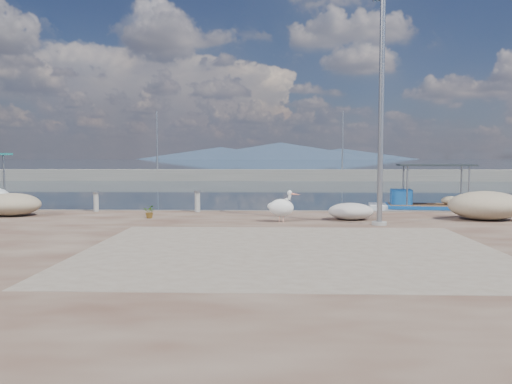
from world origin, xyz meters
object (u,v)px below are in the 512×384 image
at_px(pelican, 282,207).
at_px(lamp_post, 381,114).
at_px(boat_right, 433,213).
at_px(bollard_near, 197,200).

relative_size(pelican, lamp_post, 0.15).
xyz_separation_m(boat_right, pelican, (-6.45, -5.59, 0.77)).
xyz_separation_m(lamp_post, bollard_near, (-6.00, 3.33, -2.87)).
height_order(boat_right, pelican, boat_right).
distance_m(lamp_post, bollard_near, 7.44).
relative_size(boat_right, bollard_near, 7.09).
bearing_deg(pelican, bollard_near, 158.86).
height_order(lamp_post, bollard_near, lamp_post).
bearing_deg(lamp_post, pelican, 170.11).
bearing_deg(boat_right, pelican, -131.03).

